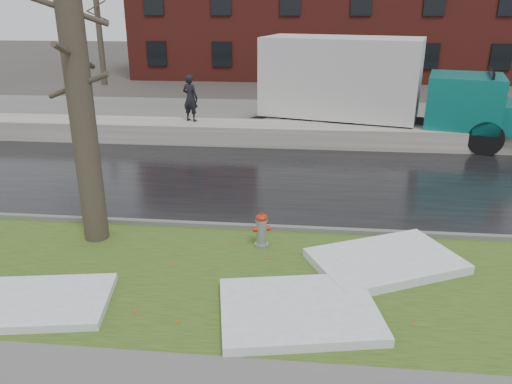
# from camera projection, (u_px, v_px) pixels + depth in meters

# --- Properties ---
(ground) EXTENTS (120.00, 120.00, 0.00)m
(ground) POSITION_uv_depth(u_px,v_px,m) (249.00, 250.00, 10.66)
(ground) COLOR #47423D
(ground) RESTS_ON ground
(verge) EXTENTS (60.00, 4.50, 0.04)m
(verge) POSITION_uv_depth(u_px,v_px,m) (241.00, 279.00, 9.49)
(verge) COLOR #2C4818
(verge) RESTS_ON ground
(road) EXTENTS (60.00, 7.00, 0.03)m
(road) POSITION_uv_depth(u_px,v_px,m) (267.00, 180.00, 14.84)
(road) COLOR black
(road) RESTS_ON ground
(parking_lot) EXTENTS (60.00, 9.00, 0.03)m
(parking_lot) POSITION_uv_depth(u_px,v_px,m) (282.00, 118.00, 22.74)
(parking_lot) COLOR slate
(parking_lot) RESTS_ON ground
(curb) EXTENTS (60.00, 0.15, 0.14)m
(curb) POSITION_uv_depth(u_px,v_px,m) (254.00, 228.00, 11.57)
(curb) COLOR slate
(curb) RESTS_ON ground
(snowbank) EXTENTS (60.00, 1.60, 0.75)m
(snowbank) POSITION_uv_depth(u_px,v_px,m) (276.00, 134.00, 18.62)
(snowbank) COLOR beige
(snowbank) RESTS_ON ground
(brick_building) EXTENTS (26.00, 12.00, 10.00)m
(brick_building) POSITION_uv_depth(u_px,v_px,m) (324.00, 2.00, 36.58)
(brick_building) COLOR maroon
(brick_building) RESTS_ON ground
(bg_tree_left) EXTENTS (1.40, 1.62, 6.50)m
(bg_tree_left) POSITION_uv_depth(u_px,v_px,m) (99.00, 31.00, 31.10)
(bg_tree_left) COLOR #504739
(bg_tree_left) RESTS_ON ground
(bg_tree_center) EXTENTS (1.40, 1.62, 6.50)m
(bg_tree_center) POSITION_uv_depth(u_px,v_px,m) (206.00, 28.00, 34.24)
(bg_tree_center) COLOR #504739
(bg_tree_center) RESTS_ON ground
(fire_hydrant) EXTENTS (0.38, 0.36, 0.77)m
(fire_hydrant) POSITION_uv_depth(u_px,v_px,m) (261.00, 228.00, 10.63)
(fire_hydrant) COLOR #96989D
(fire_hydrant) RESTS_ON verge
(tree) EXTENTS (1.36, 1.62, 6.55)m
(tree) POSITION_uv_depth(u_px,v_px,m) (79.00, 89.00, 9.99)
(tree) COLOR #504739
(tree) RESTS_ON verge
(box_truck) EXTENTS (11.37, 4.87, 3.77)m
(box_truck) POSITION_uv_depth(u_px,v_px,m) (372.00, 86.00, 18.96)
(box_truck) COLOR black
(box_truck) RESTS_ON ground
(worker) EXTENTS (0.74, 0.62, 1.73)m
(worker) POSITION_uv_depth(u_px,v_px,m) (190.00, 98.00, 18.65)
(worker) COLOR black
(worker) RESTS_ON snowbank
(snow_patch_near) EXTENTS (2.93, 2.46, 0.16)m
(snow_patch_near) POSITION_uv_depth(u_px,v_px,m) (299.00, 310.00, 8.37)
(snow_patch_near) COLOR white
(snow_patch_near) RESTS_ON verge
(snow_patch_far) EXTENTS (2.44, 1.95, 0.14)m
(snow_patch_far) POSITION_uv_depth(u_px,v_px,m) (44.00, 302.00, 8.62)
(snow_patch_far) COLOR white
(snow_patch_far) RESTS_ON verge
(snow_patch_side) EXTENTS (3.30, 2.84, 0.18)m
(snow_patch_side) POSITION_uv_depth(u_px,v_px,m) (386.00, 261.00, 9.95)
(snow_patch_side) COLOR white
(snow_patch_side) RESTS_ON verge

